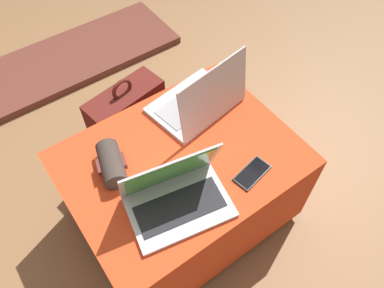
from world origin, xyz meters
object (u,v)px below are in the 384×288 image
(backpack, at_px, (129,125))
(wrist_brace, at_px, (111,164))
(laptop_near, at_px, (176,195))
(cell_phone, at_px, (252,173))
(laptop_far, at_px, (200,101))

(backpack, bearing_deg, wrist_brace, 47.32)
(laptop_near, height_order, cell_phone, laptop_near)
(laptop_near, distance_m, cell_phone, 0.29)
(wrist_brace, bearing_deg, backpack, 57.14)
(laptop_far, height_order, wrist_brace, laptop_far)
(laptop_far, bearing_deg, wrist_brace, -2.33)
(cell_phone, bearing_deg, laptop_near, 66.19)
(laptop_near, relative_size, laptop_far, 0.99)
(laptop_far, bearing_deg, laptop_near, 33.70)
(cell_phone, relative_size, wrist_brace, 0.82)
(cell_phone, xyz_separation_m, backpack, (-0.17, 0.66, -0.26))
(laptop_near, relative_size, wrist_brace, 2.01)
(laptop_near, bearing_deg, laptop_far, 53.91)
(laptop_far, distance_m, wrist_brace, 0.43)
(laptop_far, height_order, backpack, laptop_far)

